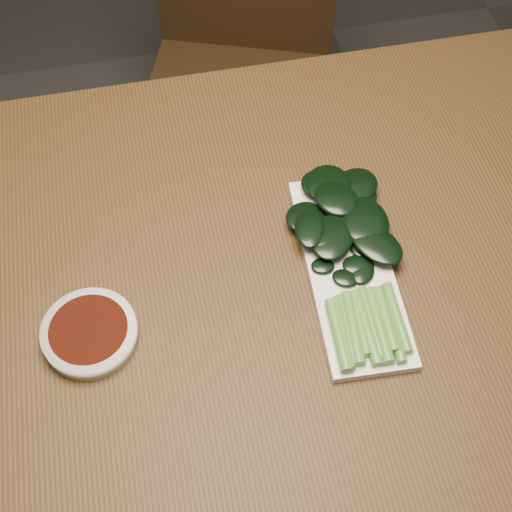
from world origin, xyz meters
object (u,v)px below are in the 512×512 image
(table, at_px, (245,292))
(gai_lan, at_px, (350,246))
(chair_far, at_px, (239,63))
(sauce_bowl, at_px, (90,333))
(serving_plate, at_px, (349,270))

(table, distance_m, gai_lan, 0.18)
(chair_far, distance_m, gai_lan, 0.77)
(chair_far, xyz_separation_m, gai_lan, (0.03, -0.71, 0.29))
(sauce_bowl, distance_m, serving_plate, 0.36)
(chair_far, bearing_deg, serving_plate, -68.67)
(serving_plate, bearing_deg, sauce_bowl, -175.34)
(gai_lan, bearing_deg, serving_plate, -102.57)
(table, xyz_separation_m, serving_plate, (0.14, -0.04, 0.08))
(chair_far, xyz_separation_m, sauce_bowl, (-0.34, -0.77, 0.28))
(table, height_order, gai_lan, gai_lan)
(chair_far, relative_size, gai_lan, 2.65)
(serving_plate, bearing_deg, gai_lan, 77.43)
(sauce_bowl, height_order, serving_plate, sauce_bowl)
(serving_plate, bearing_deg, chair_far, 91.69)
(table, xyz_separation_m, sauce_bowl, (-0.22, -0.07, 0.09))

